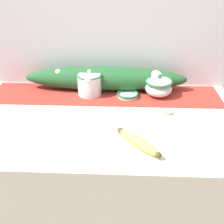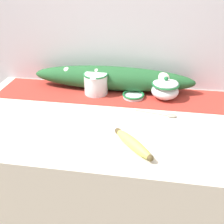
% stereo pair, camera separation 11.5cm
% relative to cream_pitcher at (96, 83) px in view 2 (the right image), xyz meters
% --- Properties ---
extents(countertop, '(1.24, 0.71, 0.92)m').
position_rel_cream_pitcher_xyz_m(countertop, '(0.08, -0.22, -0.52)').
color(countertop, beige).
rests_on(countertop, ground_plane).
extents(back_wall, '(2.04, 0.04, 2.40)m').
position_rel_cream_pitcher_xyz_m(back_wall, '(0.08, 0.15, 0.22)').
color(back_wall, silver).
rests_on(back_wall, ground_plane).
extents(table_runner, '(1.14, 0.24, 0.00)m').
position_rel_cream_pitcher_xyz_m(table_runner, '(0.08, -0.00, -0.06)').
color(table_runner, '#B23328').
rests_on(table_runner, countertop).
extents(cream_pitcher, '(0.12, 0.14, 0.11)m').
position_rel_cream_pitcher_xyz_m(cream_pitcher, '(0.00, 0.00, 0.00)').
color(cream_pitcher, white).
rests_on(cream_pitcher, countertop).
extents(sugar_bowl, '(0.13, 0.13, 0.11)m').
position_rel_cream_pitcher_xyz_m(sugar_bowl, '(0.34, -0.00, -0.01)').
color(sugar_bowl, white).
rests_on(sugar_bowl, countertop).
extents(small_dish, '(0.11, 0.11, 0.02)m').
position_rel_cream_pitcher_xyz_m(small_dish, '(0.19, -0.02, -0.05)').
color(small_dish, white).
rests_on(small_dish, countertop).
extents(banana, '(0.17, 0.18, 0.04)m').
position_rel_cream_pitcher_xyz_m(banana, '(0.22, -0.43, -0.04)').
color(banana, '#CCD156').
rests_on(banana, countertop).
extents(spoon, '(0.18, 0.05, 0.01)m').
position_rel_cream_pitcher_xyz_m(spoon, '(0.36, -0.17, -0.06)').
color(spoon, '#A89E89').
rests_on(spoon, countertop).
extents(poinsettia_garland, '(0.83, 0.13, 0.12)m').
position_rel_cream_pitcher_xyz_m(poinsettia_garland, '(0.08, 0.06, 0.00)').
color(poinsettia_garland, '#235B2D').
rests_on(poinsettia_garland, countertop).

